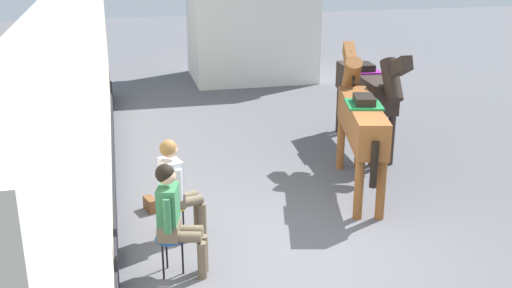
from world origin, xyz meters
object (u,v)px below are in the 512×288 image
object	(u,v)px
seated_visitor_far	(176,184)
saddled_horse_near	(360,118)
seated_visitor_near	(174,214)
satchel_bag	(150,204)
saddled_horse_far	(368,88)

from	to	relation	value
seated_visitor_far	saddled_horse_near	size ratio (longest dim) A/B	0.47
saddled_horse_near	seated_visitor_near	bearing A→B (deg)	-147.59
saddled_horse_near	satchel_bag	size ratio (longest dim) A/B	10.53
seated_visitor_near	satchel_bag	distance (m)	1.94
seated_visitor_far	satchel_bag	distance (m)	1.19
seated_visitor_far	saddled_horse_near	bearing A→B (deg)	19.74
saddled_horse_far	seated_visitor_far	bearing A→B (deg)	-143.76
saddled_horse_near	seated_visitor_far	bearing A→B (deg)	-160.26
saddled_horse_near	saddled_horse_far	world-z (taller)	same
saddled_horse_near	saddled_horse_far	bearing A→B (deg)	63.90
seated_visitor_near	saddled_horse_near	world-z (taller)	saddled_horse_near
saddled_horse_far	satchel_bag	xyz separation A→B (m)	(-4.07, -1.83, -1.06)
saddled_horse_near	saddled_horse_far	xyz separation A→B (m)	(0.84, 1.71, 0.00)
satchel_bag	saddled_horse_far	bearing A→B (deg)	96.89
seated_visitor_far	saddled_horse_near	distance (m)	3.13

